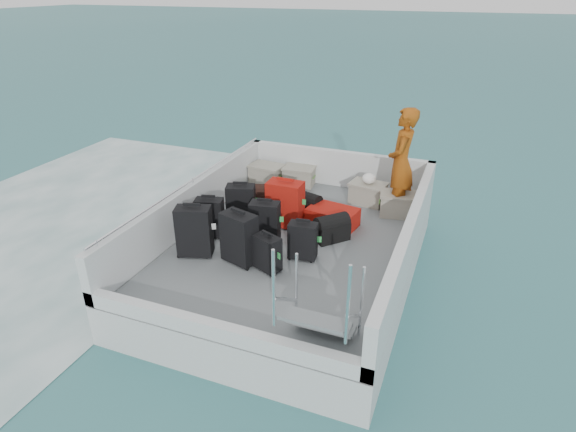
% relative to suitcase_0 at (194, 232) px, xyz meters
% --- Properties ---
extents(ground, '(160.00, 160.00, 0.00)m').
position_rel_suitcase_0_xyz_m(ground, '(1.16, 0.93, -1.00)').
color(ground, '#1C5A62').
rests_on(ground, ground).
extents(wake_foam, '(10.00, 10.00, 0.00)m').
position_rel_suitcase_0_xyz_m(wake_foam, '(-3.64, 0.93, -1.00)').
color(wake_foam, white).
rests_on(wake_foam, ground).
extents(ferry_hull, '(3.60, 5.00, 0.60)m').
position_rel_suitcase_0_xyz_m(ferry_hull, '(1.16, 0.93, -0.70)').
color(ferry_hull, silver).
rests_on(ferry_hull, ground).
extents(deck, '(3.30, 4.70, 0.02)m').
position_rel_suitcase_0_xyz_m(deck, '(1.16, 0.93, -0.39)').
color(deck, slate).
rests_on(deck, ferry_hull).
extents(deck_fittings, '(3.60, 5.00, 0.90)m').
position_rel_suitcase_0_xyz_m(deck_fittings, '(1.51, 0.61, -0.01)').
color(deck_fittings, silver).
rests_on(deck_fittings, deck).
extents(suitcase_0, '(0.56, 0.42, 0.76)m').
position_rel_suitcase_0_xyz_m(suitcase_0, '(0.00, 0.00, 0.00)').
color(suitcase_0, black).
rests_on(suitcase_0, deck).
extents(suitcase_1, '(0.47, 0.35, 0.63)m').
position_rel_suitcase_0_xyz_m(suitcase_1, '(-0.09, 0.59, -0.06)').
color(suitcase_1, black).
rests_on(suitcase_1, deck).
extents(suitcase_2, '(0.52, 0.40, 0.66)m').
position_rel_suitcase_0_xyz_m(suitcase_2, '(0.15, 1.19, -0.05)').
color(suitcase_2, black).
rests_on(suitcase_2, deck).
extents(suitcase_3, '(0.56, 0.42, 0.75)m').
position_rel_suitcase_0_xyz_m(suitcase_3, '(0.69, 0.06, -0.00)').
color(suitcase_3, black).
rests_on(suitcase_3, deck).
extents(suitcase_4, '(0.48, 0.33, 0.65)m').
position_rel_suitcase_0_xyz_m(suitcase_4, '(0.77, 0.74, -0.06)').
color(suitcase_4, black).
rests_on(suitcase_4, deck).
extents(suitcase_5, '(0.56, 0.34, 0.77)m').
position_rel_suitcase_0_xyz_m(suitcase_5, '(0.86, 1.34, 0.00)').
color(suitcase_5, '#A2100C').
rests_on(suitcase_5, deck).
extents(suitcase_6, '(0.43, 0.35, 0.52)m').
position_rel_suitcase_0_xyz_m(suitcase_6, '(1.14, 0.00, -0.12)').
color(suitcase_6, black).
rests_on(suitcase_6, deck).
extents(suitcase_7, '(0.42, 0.27, 0.56)m').
position_rel_suitcase_0_xyz_m(suitcase_7, '(1.48, 0.47, -0.10)').
color(suitcase_7, black).
rests_on(suitcase_7, deck).
extents(suitcase_8, '(0.85, 0.63, 0.31)m').
position_rel_suitcase_0_xyz_m(suitcase_8, '(1.58, 1.63, -0.23)').
color(suitcase_8, '#A2100C').
rests_on(suitcase_8, deck).
extents(duffel_0, '(0.58, 0.45, 0.32)m').
position_rel_suitcase_0_xyz_m(duffel_0, '(0.32, 1.94, -0.22)').
color(duffel_0, black).
rests_on(duffel_0, deck).
extents(duffel_1, '(0.59, 0.45, 0.32)m').
position_rel_suitcase_0_xyz_m(duffel_1, '(1.04, 1.86, -0.22)').
color(duffel_1, black).
rests_on(duffel_1, deck).
extents(duffel_2, '(0.57, 0.59, 0.32)m').
position_rel_suitcase_0_xyz_m(duffel_2, '(1.70, 1.17, -0.22)').
color(duffel_2, black).
rests_on(duffel_2, deck).
extents(crate_0, '(0.64, 0.47, 0.36)m').
position_rel_suitcase_0_xyz_m(crate_0, '(-0.16, 2.91, -0.20)').
color(crate_0, gray).
rests_on(crate_0, deck).
extents(crate_1, '(0.60, 0.44, 0.34)m').
position_rel_suitcase_0_xyz_m(crate_1, '(0.47, 3.07, -0.21)').
color(crate_1, gray).
rests_on(crate_1, deck).
extents(crate_2, '(0.64, 0.49, 0.35)m').
position_rel_suitcase_0_xyz_m(crate_2, '(1.91, 2.72, -0.20)').
color(crate_2, gray).
rests_on(crate_2, deck).
extents(crate_3, '(0.66, 0.51, 0.36)m').
position_rel_suitcase_0_xyz_m(crate_3, '(2.50, 2.43, -0.20)').
color(crate_3, gray).
rests_on(crate_3, deck).
extents(yellow_bag, '(0.28, 0.26, 0.22)m').
position_rel_suitcase_0_xyz_m(yellow_bag, '(2.03, 2.63, -0.27)').
color(yellow_bag, yellow).
rests_on(yellow_bag, deck).
extents(white_bag, '(0.24, 0.24, 0.18)m').
position_rel_suitcase_0_xyz_m(white_bag, '(1.91, 2.72, 0.06)').
color(white_bag, white).
rests_on(white_bag, crate_2).
extents(passenger, '(0.46, 0.69, 1.83)m').
position_rel_suitcase_0_xyz_m(passenger, '(2.46, 2.50, 0.54)').
color(passenger, '#D46214').
rests_on(passenger, deck).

